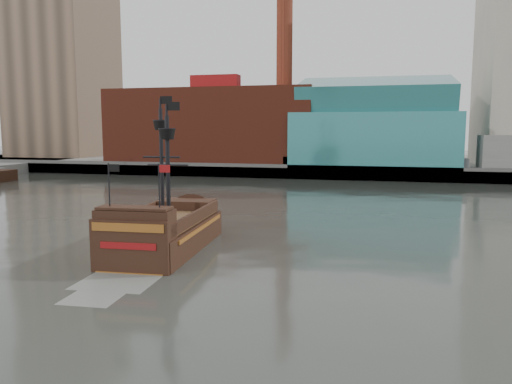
# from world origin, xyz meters

# --- Properties ---
(ground) EXTENTS (400.00, 400.00, 0.00)m
(ground) POSITION_xyz_m (0.00, 0.00, 0.00)
(ground) COLOR #2D302A
(ground) RESTS_ON ground
(promenade_far) EXTENTS (220.00, 60.00, 2.00)m
(promenade_far) POSITION_xyz_m (0.00, 92.00, 1.00)
(promenade_far) COLOR slate
(promenade_far) RESTS_ON ground
(seawall) EXTENTS (220.00, 1.00, 2.60)m
(seawall) POSITION_xyz_m (0.00, 62.50, 1.30)
(seawall) COLOR #4C4C49
(seawall) RESTS_ON ground
(skyline) EXTENTS (149.00, 45.00, 62.00)m
(skyline) POSITION_xyz_m (5.21, 84.56, 24.55)
(skyline) COLOR #7C5F4A
(skyline) RESTS_ON promenade_far
(pirate_ship) EXTENTS (6.10, 16.79, 12.36)m
(pirate_ship) POSITION_xyz_m (-3.98, 6.62, 1.12)
(pirate_ship) COLOR black
(pirate_ship) RESTS_ON ground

